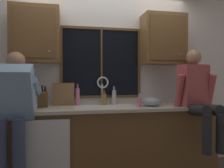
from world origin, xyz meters
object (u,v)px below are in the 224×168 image
Objects in this scene: person_sitting_on_counter at (198,93)px; knife_block at (43,99)px; person_standing at (12,108)px; cutting_board at (63,94)px; bottle_tall_clear at (78,96)px; bottle_amber_small at (114,97)px; bottle_green_glass at (104,99)px; mixing_bowl at (151,102)px; soap_dispenser at (139,102)px.

person_sitting_on_counter is 2.02m from knife_block.
cutting_board is at bearing 46.82° from person_standing.
knife_block is at bearing -152.80° from cutting_board.
cutting_board is 0.20m from bottle_tall_clear.
knife_block is at bearing -173.73° from bottle_amber_small.
bottle_amber_small reaches higher than bottle_green_glass.
bottle_tall_clear reaches higher than bottle_green_glass.
bottle_tall_clear reaches higher than knife_block.
knife_block reaches higher than mixing_bowl.
bottle_tall_clear is (-1.53, 0.49, -0.06)m from person_sitting_on_counter.
bottle_green_glass reaches higher than soap_dispenser.
bottle_amber_small is (0.51, -0.02, -0.02)m from bottle_tall_clear.
knife_block is at bearing 168.89° from soap_dispenser.
bottle_amber_small is (-0.26, 0.35, 0.04)m from soap_dispenser.
person_sitting_on_counter is 5.90× the size of bottle_green_glass.
knife_block is 1.25m from soap_dispenser.
cutting_board is at bearing 167.48° from mixing_bowl.
bottle_green_glass is 0.37m from bottle_tall_clear.
person_standing reaches higher than bottle_tall_clear.
knife_block is 1.04× the size of bottle_tall_clear.
bottle_green_glass is 0.69× the size of bottle_tall_clear.
person_standing is 1.27× the size of person_sitting_on_counter.
bottle_tall_clear is (0.45, 0.13, 0.02)m from knife_block.
person_sitting_on_counter is at bearing -21.56° from bottle_green_glass.
knife_block reaches higher than bottle_green_glass.
person_standing reaches higher than soap_dispenser.
bottle_tall_clear is 1.13× the size of bottle_amber_small.
cutting_board reaches higher than bottle_amber_small.
knife_block is 0.83m from bottle_green_glass.
cutting_board is 1.17× the size of bottle_amber_small.
bottle_amber_small reaches higher than mixing_bowl.
knife_block is 1.44m from mixing_bowl.
soap_dispenser is at bearing -151.68° from mixing_bowl.
bottle_green_glass is (-1.16, 0.46, -0.10)m from person_sitting_on_counter.
bottle_green_glass is 0.78× the size of bottle_amber_small.
soap_dispenser is at bearing -52.79° from bottle_amber_small.
person_standing is 0.50m from knife_block.
person_sitting_on_counter is 3.94× the size of cutting_board.
soap_dispenser is (1.23, -0.24, -0.04)m from knife_block.
person_sitting_on_counter is 1.12m from bottle_amber_small.
bottle_green_glass is (0.82, 0.10, -0.02)m from knife_block.
person_sitting_on_counter is (2.25, 0.07, 0.13)m from person_standing.
knife_block is 1.51× the size of bottle_green_glass.
knife_block reaches higher than bottle_amber_small.
bottle_green_glass is at bearing -179.23° from bottle_amber_small.
knife_block is 1.78× the size of soap_dispenser.
bottle_green_glass is (-0.61, 0.23, 0.03)m from mixing_bowl.
person_standing is 0.91m from bottle_tall_clear.
bottle_tall_clear is at bearing -0.43° from cutting_board.
person_standing is at bearing -178.22° from person_sitting_on_counter.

